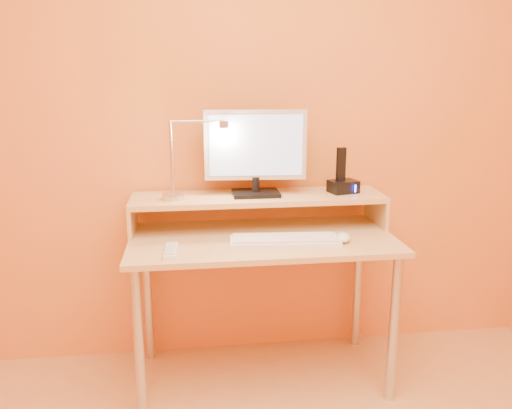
{
  "coord_description": "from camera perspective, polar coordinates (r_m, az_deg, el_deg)",
  "views": [
    {
      "loc": [
        -0.32,
        -1.04,
        1.44
      ],
      "look_at": [
        -0.04,
        1.13,
        0.89
      ],
      "focal_mm": 36.21,
      "sensor_mm": 36.0,
      "label": 1
    }
  ],
  "objects": [
    {
      "name": "wall_back",
      "position": [
        2.57,
        -0.28,
        10.0
      ],
      "size": [
        3.0,
        0.04,
        2.5
      ],
      "primitive_type": "cube",
      "color": "orange",
      "rests_on": "floor"
    },
    {
      "name": "desk_leg_fl",
      "position": [
        2.26,
        -12.78,
        -15.01
      ],
      "size": [
        0.04,
        0.04,
        0.69
      ],
      "primitive_type": "cylinder",
      "color": "#BCBCBC",
      "rests_on": "floor"
    },
    {
      "name": "desk_leg_fr",
      "position": [
        2.41,
        14.96,
        -13.19
      ],
      "size": [
        0.04,
        0.04,
        0.69
      ],
      "primitive_type": "cylinder",
      "color": "#BCBCBC",
      "rests_on": "floor"
    },
    {
      "name": "desk_leg_bl",
      "position": [
        2.71,
        -11.85,
        -9.85
      ],
      "size": [
        0.04,
        0.04,
        0.69
      ],
      "primitive_type": "cylinder",
      "color": "#BCBCBC",
      "rests_on": "floor"
    },
    {
      "name": "desk_leg_br",
      "position": [
        2.84,
        11.15,
        -8.69
      ],
      "size": [
        0.04,
        0.04,
        0.69
      ],
      "primitive_type": "cylinder",
      "color": "#BCBCBC",
      "rests_on": "floor"
    },
    {
      "name": "desk_lower",
      "position": [
        2.36,
        0.71,
        -3.86
      ],
      "size": [
        1.2,
        0.6,
        0.02
      ],
      "primitive_type": "cube",
      "color": "tan",
      "rests_on": "floor"
    },
    {
      "name": "shelf_riser_left",
      "position": [
        2.47,
        -13.48,
        -1.47
      ],
      "size": [
        0.02,
        0.3,
        0.14
      ],
      "primitive_type": "cube",
      "color": "tan",
      "rests_on": "desk_lower"
    },
    {
      "name": "shelf_riser_right",
      "position": [
        2.62,
        13.14,
        -0.56
      ],
      "size": [
        0.02,
        0.3,
        0.14
      ],
      "primitive_type": "cube",
      "color": "tan",
      "rests_on": "desk_lower"
    },
    {
      "name": "desk_shelf",
      "position": [
        2.46,
        0.23,
        0.77
      ],
      "size": [
        1.2,
        0.3,
        0.02
      ],
      "primitive_type": "cube",
      "color": "tan",
      "rests_on": "desk_lower"
    },
    {
      "name": "monitor_foot",
      "position": [
        2.45,
        -0.03,
        1.25
      ],
      "size": [
        0.22,
        0.16,
        0.02
      ],
      "primitive_type": "cube",
      "color": "black",
      "rests_on": "desk_shelf"
    },
    {
      "name": "monitor_neck",
      "position": [
        2.44,
        -0.03,
        2.26
      ],
      "size": [
        0.04,
        0.04,
        0.07
      ],
      "primitive_type": "cylinder",
      "color": "black",
      "rests_on": "monitor_foot"
    },
    {
      "name": "monitor_panel",
      "position": [
        2.42,
        -0.06,
        6.59
      ],
      "size": [
        0.48,
        0.07,
        0.33
      ],
      "primitive_type": "cube",
      "rotation": [
        0.0,
        0.0,
        -0.07
      ],
      "color": "silver",
      "rests_on": "monitor_neck"
    },
    {
      "name": "monitor_back",
      "position": [
        2.44,
        -0.13,
        6.67
      ],
      "size": [
        0.43,
        0.04,
        0.28
      ],
      "primitive_type": "cube",
      "rotation": [
        0.0,
        0.0,
        -0.07
      ],
      "color": "black",
      "rests_on": "monitor_panel"
    },
    {
      "name": "monitor_screen",
      "position": [
        2.4,
        -0.01,
        6.53
      ],
      "size": [
        0.43,
        0.04,
        0.28
      ],
      "primitive_type": "cube",
      "rotation": [
        0.0,
        0.0,
        -0.07
      ],
      "color": "#9CA7D4",
      "rests_on": "monitor_panel"
    },
    {
      "name": "lamp_base",
      "position": [
        2.4,
        -9.16,
        0.89
      ],
      "size": [
        0.1,
        0.1,
        0.02
      ],
      "primitive_type": "cylinder",
      "color": "#BCBCBC",
      "rests_on": "desk_shelf"
    },
    {
      "name": "lamp_post",
      "position": [
        2.37,
        -9.33,
        5.06
      ],
      "size": [
        0.01,
        0.01,
        0.33
      ],
      "primitive_type": "cylinder",
      "color": "#BCBCBC",
      "rests_on": "lamp_base"
    },
    {
      "name": "lamp_arm",
      "position": [
        2.35,
        -6.53,
        9.14
      ],
      "size": [
        0.24,
        0.01,
        0.01
      ],
      "primitive_type": "cylinder",
      "rotation": [
        0.0,
        1.57,
        0.0
      ],
      "color": "#BCBCBC",
      "rests_on": "lamp_post"
    },
    {
      "name": "lamp_head",
      "position": [
        2.35,
        -3.57,
        8.85
      ],
      "size": [
        0.04,
        0.04,
        0.03
      ],
      "primitive_type": "cylinder",
      "color": "#BCBCBC",
      "rests_on": "lamp_arm"
    },
    {
      "name": "lamp_bulb",
      "position": [
        2.36,
        -3.56,
        8.46
      ],
      "size": [
        0.03,
        0.03,
        0.0
      ],
      "primitive_type": "cylinder",
      "color": "#FFEAC6",
      "rests_on": "lamp_head"
    },
    {
      "name": "phone_dock",
      "position": [
        2.54,
        9.6,
        1.98
      ],
      "size": [
        0.15,
        0.13,
        0.06
      ],
      "primitive_type": "cube",
      "rotation": [
        0.0,
        0.0,
        0.27
      ],
      "color": "black",
      "rests_on": "desk_shelf"
    },
    {
      "name": "phone_handset",
      "position": [
        2.51,
        9.38,
        4.42
      ],
      "size": [
        0.05,
        0.03,
        0.16
      ],
      "primitive_type": "cube",
      "rotation": [
        0.0,
        0.0,
        0.27
      ],
      "color": "black",
      "rests_on": "phone_dock"
    },
    {
      "name": "phone_led",
      "position": [
        2.5,
        10.92,
        1.75
      ],
      "size": [
        0.01,
        0.0,
        0.04
      ],
      "primitive_type": "cube",
      "color": "#2142FB",
      "rests_on": "phone_dock"
    },
    {
      "name": "keyboard",
      "position": [
        2.26,
        3.21,
        -4.09
      ],
      "size": [
        0.49,
        0.19,
        0.02
      ],
      "primitive_type": "cube",
      "rotation": [
        0.0,
        0.0,
        -0.08
      ],
      "color": "white",
      "rests_on": "desk_lower"
    },
    {
      "name": "mouse",
      "position": [
        2.32,
        9.59,
        -3.57
      ],
      "size": [
        0.09,
        0.13,
        0.04
      ],
      "primitive_type": "ellipsoid",
      "rotation": [
        0.0,
        0.0,
        -0.27
      ],
      "color": "white",
      "rests_on": "desk_lower"
    },
    {
      "name": "remote_control",
      "position": [
        2.17,
        -9.38,
        -5.09
      ],
      "size": [
        0.06,
        0.18,
        0.02
      ],
      "primitive_type": "cube",
      "rotation": [
        0.0,
        0.0,
        -0.04
      ],
      "color": "white",
      "rests_on": "desk_lower"
    }
  ]
}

